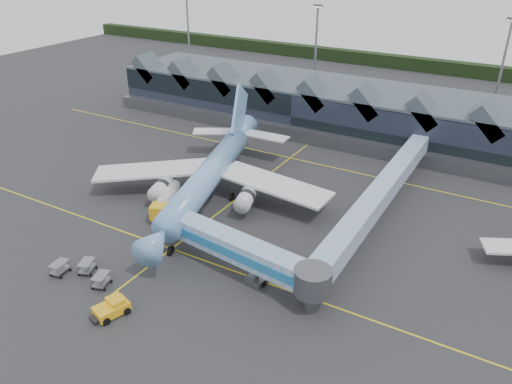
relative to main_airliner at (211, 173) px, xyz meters
The scene contains 10 objects.
ground 9.38m from the main_airliner, 61.87° to the right, with size 260.00×260.00×0.00m, color #28282A.
taxi_stripes 6.42m from the main_airliner, 34.22° to the left, with size 120.00×60.00×0.01m.
tree_line_far 102.77m from the main_airliner, 87.81° to the left, with size 260.00×4.00×4.00m, color black.
terminal 40.04m from the main_airliner, 91.64° to the left, with size 90.00×22.25×12.52m.
light_masts 61.35m from the main_airliner, 65.81° to the left, with size 132.40×42.56×22.45m.
main_airliner is the anchor object (origin of this frame).
jet_bridge 23.00m from the main_airliner, 43.85° to the right, with size 25.07×6.62×5.55m.
fuel_truck 8.28m from the main_airliner, 114.94° to the right, with size 5.80×9.73×3.33m.
pushback_tug 29.89m from the main_airliner, 77.48° to the right, with size 3.62×4.66×1.88m.
baggage_carts 26.09m from the main_airliner, 93.56° to the right, with size 8.31×4.53×1.63m.
Camera 1 is at (38.43, -51.29, 38.03)m, focal length 35.00 mm.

